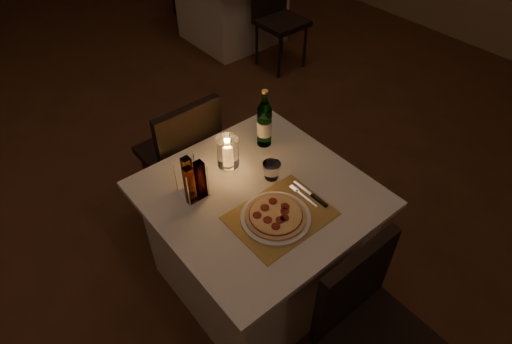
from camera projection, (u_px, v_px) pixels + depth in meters
floor at (181, 252)px, 2.72m from camera, size 8.00×10.00×0.02m
main_table at (258, 239)px, 2.32m from camera, size 1.00×1.00×0.74m
chair_near at (367, 318)px, 1.80m from camera, size 0.42×0.42×0.90m
chair_far at (183, 149)px, 2.60m from camera, size 0.42×0.42×0.90m
placemat at (280, 216)px, 1.95m from camera, size 0.45×0.34×0.00m
plate at (276, 218)px, 1.93m from camera, size 0.32×0.32×0.01m
pizza at (276, 215)px, 1.92m from camera, size 0.28×0.28×0.02m
fork at (301, 194)px, 2.05m from camera, size 0.02×0.18×0.00m
knife at (316, 198)px, 2.03m from camera, size 0.02×0.22×0.01m
tumbler at (272, 171)px, 2.11m from camera, size 0.09×0.09×0.09m
water_bottle at (264, 123)px, 2.24m from camera, size 0.08×0.08×0.34m
hurricane_candle at (228, 153)px, 2.09m from camera, size 0.11×0.11×0.21m
cruet_caddy at (193, 180)px, 1.99m from camera, size 0.12×0.12×0.21m
neighbor_table_right at (232, 5)px, 4.61m from camera, size 1.00×1.00×0.74m
neighbor_chair_ra at (276, 10)px, 4.09m from camera, size 0.42×0.42×0.90m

